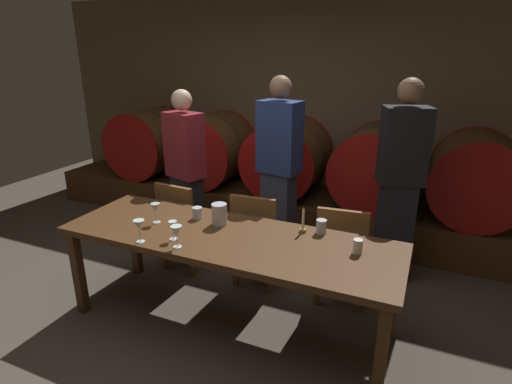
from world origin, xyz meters
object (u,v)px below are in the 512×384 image
(wine_barrel_left, at_px, (212,149))
(pitcher, at_px, (219,214))
(wine_barrel_far_left, at_px, (150,143))
(chair_center, at_px, (257,235))
(dining_table, at_px, (228,244))
(wine_glass_far_right, at_px, (177,232))
(chair_right, at_px, (342,250))
(candle_center, at_px, (303,225))
(cup_right, at_px, (358,246))
(chair_left, at_px, (183,221))
(wine_glass_center_left, at_px, (139,226))
(cup_left, at_px, (197,213))
(wine_barrel_far_right, at_px, (476,178))
(wine_glass_center_right, at_px, (173,226))
(guest_right, at_px, (399,182))
(cup_center, at_px, (321,227))
(guest_left, at_px, (186,171))
(guest_center, at_px, (279,171))
(wine_barrel_center, at_px, (287,158))
(wine_barrel_right, at_px, (375,167))
(wine_glass_far_left, at_px, (156,209))

(wine_barrel_left, height_order, pitcher, wine_barrel_left)
(wine_barrel_far_left, bearing_deg, chair_center, -32.20)
(dining_table, xyz_separation_m, wine_glass_far_right, (-0.23, -0.30, 0.18))
(dining_table, distance_m, chair_right, 0.98)
(candle_center, bearing_deg, cup_right, -21.55)
(wine_barrel_left, height_order, chair_left, wine_barrel_left)
(wine_barrel_left, bearing_deg, wine_glass_center_left, -72.23)
(cup_left, bearing_deg, wine_barrel_far_right, 41.13)
(wine_glass_center_right, relative_size, wine_glass_far_right, 0.89)
(guest_right, height_order, cup_center, guest_right)
(guest_left, distance_m, guest_center, 0.98)
(wine_barrel_center, height_order, candle_center, wine_barrel_center)
(candle_center, bearing_deg, wine_glass_far_right, -141.02)
(chair_center, bearing_deg, wine_barrel_right, -123.81)
(guest_right, bearing_deg, guest_left, -13.68)
(wine_barrel_right, bearing_deg, chair_left, -138.12)
(wine_barrel_far_left, height_order, wine_glass_center_right, wine_barrel_far_left)
(wine_barrel_right, distance_m, wine_glass_far_right, 2.50)
(chair_right, distance_m, wine_glass_center_right, 1.39)
(wine_barrel_center, bearing_deg, wine_glass_far_left, -100.19)
(wine_glass_far_left, bearing_deg, cup_center, 14.98)
(chair_right, bearing_deg, pitcher, 24.08)
(wine_barrel_right, relative_size, guest_right, 0.48)
(dining_table, height_order, pitcher, pitcher)
(guest_left, xyz_separation_m, cup_left, (0.63, -0.81, -0.05))
(dining_table, bearing_deg, guest_right, 48.76)
(wine_glass_far_left, distance_m, wine_glass_center_right, 0.35)
(wine_glass_far_right, bearing_deg, chair_right, 44.97)
(wine_barrel_right, bearing_deg, wine_barrel_far_left, 180.00)
(wine_glass_far_left, bearing_deg, pitcher, 19.91)
(candle_center, bearing_deg, wine_barrel_far_left, 147.50)
(wine_barrel_center, xyz_separation_m, wine_glass_center_left, (-0.26, -2.34, 0.05))
(cup_center, bearing_deg, wine_barrel_center, 117.10)
(wine_barrel_far_right, relative_size, guest_center, 0.48)
(wine_barrel_far_right, bearing_deg, guest_left, -159.69)
(chair_left, relative_size, chair_center, 1.00)
(wine_barrel_center, xyz_separation_m, chair_right, (0.97, -1.36, -0.35))
(wine_barrel_center, distance_m, cup_center, 1.90)
(pitcher, bearing_deg, cup_right, -2.58)
(wine_barrel_left, bearing_deg, cup_right, -41.06)
(guest_right, distance_m, wine_glass_center_right, 1.98)
(chair_left, bearing_deg, dining_table, 147.33)
(chair_right, height_order, pitcher, pitcher)
(wine_barrel_far_right, relative_size, chair_right, 1.00)
(wine_glass_far_left, distance_m, cup_left, 0.33)
(chair_center, height_order, wine_glass_center_left, wine_glass_center_left)
(guest_right, distance_m, cup_center, 1.01)
(wine_glass_center_left, distance_m, wine_glass_center_right, 0.23)
(guest_left, bearing_deg, wine_barrel_far_right, -141.83)
(wine_barrel_far_right, xyz_separation_m, cup_center, (-1.10, -1.69, -0.03))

